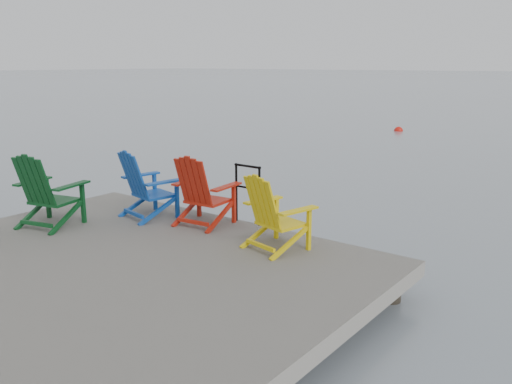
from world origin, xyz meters
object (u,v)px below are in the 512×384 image
Objects in this scene: chair_green at (46,190)px; chair_blue at (146,184)px; chair_red at (202,190)px; chair_yellow at (274,212)px; buoy_b at (398,131)px; handrail at (248,188)px.

chair_green is 1.45m from chair_blue.
chair_red is 1.50m from chair_yellow.
chair_blue is 17.08m from buoy_b.
buoy_b is at bearing 82.79° from chair_green.
chair_blue is 1.00× the size of chair_red.
chair_blue reaches higher than handrail.
chair_red is 1.06× the size of chair_yellow.
chair_green is at bearing -146.69° from chair_yellow.
chair_yellow is (1.00, -0.73, -0.04)m from handrail.
chair_yellow is at bearing 6.49° from chair_green.
chair_red is at bearing -176.44° from chair_yellow.
chair_red is 2.74× the size of buoy_b.
chair_yellow is 17.68m from buoy_b.
chair_blue is 1.00m from chair_red.
chair_red is (0.97, 0.24, -0.00)m from chair_blue.
handrail is 16.69m from buoy_b.
buoy_b is (-2.94, 16.80, -1.04)m from chair_blue.
chair_red is at bearing -134.38° from handrail.
chair_red reaches higher than handrail.
chair_blue is at bearing -80.08° from buoy_b.
chair_blue reaches higher than chair_yellow.
buoy_b is (-3.91, 16.56, -1.03)m from chair_red.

